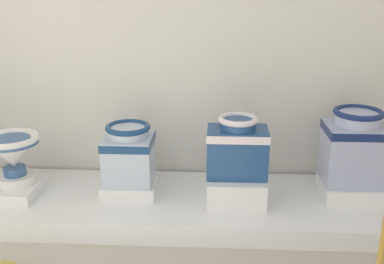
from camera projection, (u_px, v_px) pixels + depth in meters
The scene contains 9 objects.
display_platform at pixel (182, 205), 3.05m from camera, with size 2.92×0.82×0.12m, color white.
plinth_block_tall_cobalt at pixel (17, 189), 3.05m from camera, with size 0.30×0.40×0.08m, color white.
antique_toilet_tall_cobalt at pixel (13, 153), 2.97m from camera, with size 0.37×0.37×0.34m.
plinth_block_rightmost at pixel (131, 186), 3.08m from camera, with size 0.35×0.33×0.09m, color white.
antique_toilet_rightmost at pixel (129, 152), 3.00m from camera, with size 0.32×0.32×0.39m.
plinth_block_slender_white at pixel (236, 187), 2.97m from camera, with size 0.37×0.39×0.17m, color white.
antique_toilet_slender_white at pixel (237, 146), 2.88m from camera, with size 0.39×0.25×0.39m.
plinth_block_central_ornate at pixel (349, 189), 3.02m from camera, with size 0.37×0.35×0.11m, color white.
antique_toilet_central_ornate at pixel (355, 145), 2.92m from camera, with size 0.39×0.32×0.49m.
Camera 1 is at (2.00, -0.10, 1.50)m, focal length 42.66 mm.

